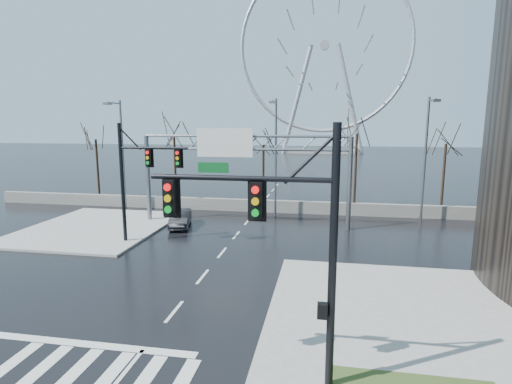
% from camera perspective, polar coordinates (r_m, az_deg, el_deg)
% --- Properties ---
extents(ground, '(260.00, 260.00, 0.00)m').
position_cam_1_polar(ground, '(18.20, -11.59, -16.38)').
color(ground, black).
rests_on(ground, ground).
extents(sidewalk_right_ext, '(12.00, 10.00, 0.15)m').
position_cam_1_polar(sidewalk_right_ext, '(19.24, 21.10, -15.12)').
color(sidewalk_right_ext, gray).
rests_on(sidewalk_right_ext, ground).
extents(sidewalk_far, '(10.00, 12.00, 0.15)m').
position_cam_1_polar(sidewalk_far, '(33.10, -21.82, -4.72)').
color(sidewalk_far, gray).
rests_on(sidewalk_far, ground).
extents(barrier_wall, '(52.00, 0.50, 1.10)m').
position_cam_1_polar(barrier_wall, '(36.45, -0.06, -1.95)').
color(barrier_wall, slate).
rests_on(barrier_wall, ground).
extents(signal_mast_near, '(5.52, 0.41, 8.00)m').
position_cam_1_polar(signal_mast_near, '(11.57, 4.26, -5.75)').
color(signal_mast_near, black).
rests_on(signal_mast_near, ground).
extents(signal_mast_far, '(4.72, 0.41, 8.00)m').
position_cam_1_polar(signal_mast_far, '(27.14, -16.57, 2.75)').
color(signal_mast_far, black).
rests_on(signal_mast_far, ground).
extents(sign_gantry, '(16.36, 0.40, 7.60)m').
position_cam_1_polar(sign_gantry, '(30.94, -2.39, 4.62)').
color(sign_gantry, slate).
rests_on(sign_gantry, ground).
extents(streetlight_left, '(0.50, 2.55, 10.00)m').
position_cam_1_polar(streetlight_left, '(38.02, -18.79, 6.14)').
color(streetlight_left, slate).
rests_on(streetlight_left, ground).
extents(streetlight_mid, '(0.50, 2.55, 10.00)m').
position_cam_1_polar(streetlight_mid, '(33.63, 2.76, 6.23)').
color(streetlight_mid, slate).
rests_on(streetlight_mid, ground).
extents(streetlight_right, '(0.50, 2.55, 10.00)m').
position_cam_1_polar(streetlight_right, '(34.26, 23.19, 5.52)').
color(streetlight_right, slate).
rests_on(streetlight_right, ground).
extents(tree_far_left, '(3.50, 3.50, 7.00)m').
position_cam_1_polar(tree_far_left, '(46.09, -21.87, 6.12)').
color(tree_far_left, black).
rests_on(tree_far_left, ground).
extents(tree_left, '(3.75, 3.75, 7.50)m').
position_cam_1_polar(tree_left, '(41.58, -11.60, 6.85)').
color(tree_left, black).
rests_on(tree_left, ground).
extents(tree_center, '(3.25, 3.25, 6.50)m').
position_cam_1_polar(tree_center, '(40.22, 1.06, 5.80)').
color(tree_center, black).
rests_on(tree_center, ground).
extents(tree_right, '(3.90, 3.90, 7.80)m').
position_cam_1_polar(tree_right, '(38.78, 14.18, 6.91)').
color(tree_right, black).
rests_on(tree_right, ground).
extents(tree_far_right, '(3.40, 3.40, 6.80)m').
position_cam_1_polar(tree_far_right, '(40.67, 25.44, 5.25)').
color(tree_far_right, black).
rests_on(tree_far_right, ground).
extents(ferris_wheel, '(45.00, 6.00, 50.91)m').
position_cam_1_polar(ferris_wheel, '(111.63, 9.76, 19.02)').
color(ferris_wheel, gray).
rests_on(ferris_wheel, ground).
extents(car, '(2.34, 4.27, 1.33)m').
position_cam_1_polar(car, '(31.70, -10.77, -3.70)').
color(car, black).
rests_on(car, ground).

